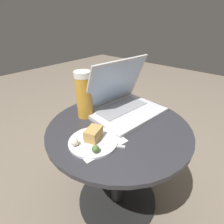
{
  "coord_description": "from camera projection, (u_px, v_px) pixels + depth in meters",
  "views": [
    {
      "loc": [
        -0.5,
        -0.4,
        0.92
      ],
      "look_at": [
        -0.02,
        0.02,
        0.57
      ],
      "focal_mm": 28.0,
      "sensor_mm": 36.0,
      "label": 1
    }
  ],
  "objects": [
    {
      "name": "ground_plane",
      "position": [
        117.0,
        198.0,
        1.01
      ],
      "size": [
        6.0,
        6.0,
        0.0
      ],
      "primitive_type": "plane",
      "color": "#726656"
    },
    {
      "name": "table",
      "position": [
        118.0,
        155.0,
        0.85
      ],
      "size": [
        0.62,
        0.62,
        0.5
      ],
      "color": "black",
      "rests_on": "ground_plane"
    },
    {
      "name": "napkin",
      "position": [
        99.0,
        142.0,
        0.66
      ],
      "size": [
        0.2,
        0.16,
        0.0
      ],
      "color": "white",
      "rests_on": "table"
    },
    {
      "name": "laptop",
      "position": [
        123.0,
        102.0,
        0.85
      ],
      "size": [
        0.37,
        0.3,
        0.26
      ],
      "color": "silver",
      "rests_on": "table"
    },
    {
      "name": "beer_glass",
      "position": [
        84.0,
        95.0,
        0.79
      ],
      "size": [
        0.07,
        0.07,
        0.22
      ],
      "color": "gold",
      "rests_on": "table"
    },
    {
      "name": "snack_plate",
      "position": [
        93.0,
        140.0,
        0.65
      ],
      "size": [
        0.19,
        0.19,
        0.05
      ],
      "color": "silver",
      "rests_on": "table"
    },
    {
      "name": "fork",
      "position": [
        99.0,
        143.0,
        0.65
      ],
      "size": [
        0.1,
        0.16,
        0.0
      ],
      "color": "#B2B2B7",
      "rests_on": "table"
    }
  ]
}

